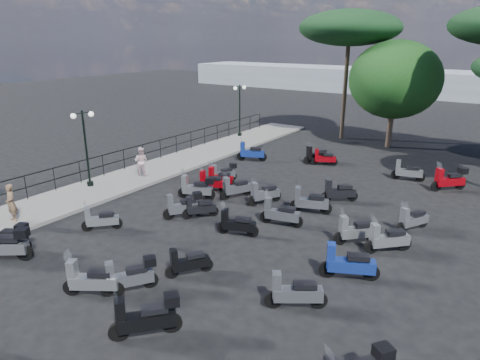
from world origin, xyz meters
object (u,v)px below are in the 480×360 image
Objects in this scene: scooter_22 at (339,192)px; scooter_17 at (316,155)px; scooter_0 at (7,237)px; scooter_12 at (91,280)px; scooter_16 at (264,194)px; scooter_27 at (387,239)px; scooter_4 at (223,173)px; scooter_26 at (295,293)px; scooter_29 at (450,180)px; scooter_31 at (356,231)px; scooter_21 at (310,202)px; broadleaf_tree at (395,80)px; lamp_post_2 at (240,107)px; scooter_20 at (348,264)px; scooter_2 at (101,220)px; lamp_post_1 at (86,144)px; scooter_8 at (183,206)px; scooter_9 at (200,208)px; scooter_7 at (130,276)px; scooter_11 at (324,158)px; scooter_15 at (280,214)px; scooter_3 at (197,188)px; pedestrian_far at (141,161)px; scooter_30 at (211,182)px; scooter_19 at (146,317)px; scooter_28 at (412,220)px; scooter_13 at (188,263)px; pine_2 at (350,28)px; scooter_32 at (236,188)px; scooter_1 at (3,245)px; scooter_5 at (251,153)px; scooter_23 at (407,172)px; scooter_14 at (237,224)px; scooter_10 at (220,178)px; woman at (11,203)px.

scooter_17 is at bearing -5.78° from scooter_22.
scooter_12 is (4.57, -0.07, -0.03)m from scooter_0.
scooter_27 is at bearing -166.83° from scooter_16.
scooter_26 is (7.84, -7.40, 0.02)m from scooter_4.
scooter_31 is at bearing 122.07° from scooter_29.
scooter_21 is 13.73m from broadleaf_tree.
lamp_post_2 reaches higher than scooter_20.
scooter_2 is 9.97m from scooter_22.
lamp_post_1 is 13.26m from scooter_20.
scooter_16 reaches higher than scooter_8.
scooter_0 is 0.92× the size of scooter_20.
scooter_29 is (7.65, 9.14, 0.13)m from scooter_9.
scooter_7 is 0.21× the size of broadleaf_tree.
scooter_8 is at bearing 142.34° from scooter_11.
scooter_29 reaches higher than scooter_15.
pedestrian_far is at bearing 57.01° from scooter_3.
scooter_4 is 0.99× the size of scooter_27.
lamp_post_1 is 9.83m from scooter_15.
scooter_30 is (-4.61, 1.60, -0.06)m from scooter_15.
scooter_26 is (5.45, -13.15, 0.01)m from scooter_17.
pedestrian_far reaches higher than scooter_19.
scooter_17 is at bearing -14.27° from scooter_28.
broadleaf_tree reaches higher than lamp_post_2.
scooter_7 is 6.51m from scooter_15.
scooter_12 reaches higher than scooter_16.
scooter_4 is at bearing 24.79° from scooter_31.
scooter_13 is at bearing -98.06° from scooter_0.
scooter_17 is at bearing -79.89° from pine_2.
scooter_32 is (5.63, 0.38, -0.43)m from pedestrian_far.
scooter_13 is 6.59m from scooter_21.
scooter_3 is 0.95× the size of scooter_15.
scooter_12 is 0.91× the size of scooter_21.
scooter_22 is at bearing -84.32° from broadleaf_tree.
scooter_1 reaches higher than scooter_5.
scooter_2 is 9.09m from scooter_20.
scooter_17 is at bearing -62.66° from scooter_8.
scooter_23 is at bearing -30.64° from scooter_15.
scooter_4 is at bearing 55.44° from scooter_21.
scooter_14 is at bearing -175.49° from scooter_5.
pedestrian_far is 15.03m from scooter_29.
scooter_4 is at bearing -38.11° from scooter_0.
lamp_post_2 reaches higher than pedestrian_far.
scooter_3 reaches higher than scooter_22.
scooter_10 is 0.97× the size of scooter_32.
scooter_19 is at bearing -130.73° from scooter_12.
woman is 0.93× the size of scooter_1.
scooter_12 is (6.52, -1.36, -0.42)m from woman.
scooter_29 reaches higher than scooter_13.
scooter_15 is at bearing 104.11° from scooter_29.
scooter_5 reaches higher than scooter_16.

